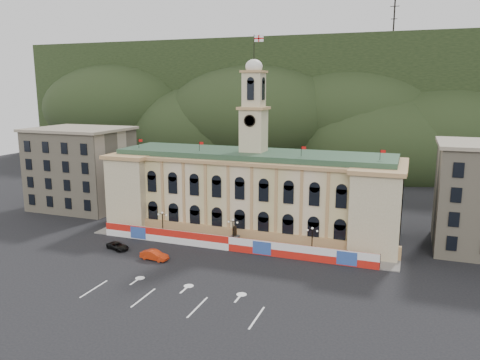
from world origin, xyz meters
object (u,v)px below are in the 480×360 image
(statue, at_px, (235,239))
(lamp_center, at_px, (233,230))
(black_suv, at_px, (118,246))
(red_sedan, at_px, (154,255))

(statue, xyz_separation_m, lamp_center, (0.00, -1.00, 1.89))
(statue, relative_size, black_suv, 0.76)
(statue, xyz_separation_m, black_suv, (-18.35, -9.09, -0.57))
(statue, bearing_deg, black_suv, -153.65)
(lamp_center, xyz_separation_m, red_sedan, (-9.83, -10.22, -2.28))
(statue, bearing_deg, lamp_center, -90.00)
(statue, xyz_separation_m, red_sedan, (-9.83, -11.22, -0.40))
(statue, bearing_deg, red_sedan, -131.22)
(lamp_center, relative_size, red_sedan, 1.05)
(red_sedan, height_order, black_suv, red_sedan)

